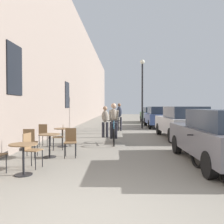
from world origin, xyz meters
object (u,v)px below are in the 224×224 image
Objects in this scene: pedestrian_mid at (114,117)px; cafe_chair_far_toward_street at (44,134)px; cafe_chair_mid_toward_wall at (71,140)px; parked_car_fourth at (151,114)px; cafe_table_near at (23,152)px; cafe_table_far at (62,133)px; cafe_chair_far_toward_wall at (60,135)px; parked_motorcycle at (212,158)px; cyclist_on_bicycle at (114,124)px; parked_car_second at (182,122)px; cafe_table_mid at (49,140)px; pedestrian_far at (119,115)px; street_lamp at (142,85)px; parked_car_nearest at (221,136)px; parked_car_third at (159,117)px; cafe_chair_mid_toward_street at (30,141)px; cafe_chair_near_toward_street at (31,148)px; pedestrian_near at (105,120)px.

cafe_chair_far_toward_street is at bearing -119.32° from pedestrian_mid.
parked_car_fourth reaches higher than cafe_chair_mid_toward_wall.
cafe_table_near is 1.00× the size of cafe_table_far.
cafe_chair_far_toward_wall is 5.25m from parked_motorcycle.
cyclist_on_bicycle is at bearing 23.67° from cafe_table_far.
cafe_chair_mid_toward_wall is 4.08m from parked_motorcycle.
cafe_table_near is 3.18m from cafe_chair_far_toward_wall.
parked_car_fourth is (4.51, 15.78, 0.26)m from cafe_chair_mid_toward_wall.
pedestrian_mid is 3.91m from parked_car_second.
cafe_table_mid is 3.37m from cyclist_on_bicycle.
cafe_chair_mid_toward_wall is at bearing -115.04° from cyclist_on_bicycle.
cafe_table_near is 10.16m from pedestrian_far.
parked_motorcycle reaches higher than cafe_table_near.
cyclist_on_bicycle is 7.59m from street_lamp.
parked_car_nearest reaches higher than cafe_table_far.
cafe_table_far is 0.16× the size of parked_car_second.
parked_car_third is at bearing 91.45° from parked_car_second.
parked_car_nearest is at bearing -72.20° from pedestrian_far.
pedestrian_far reaches higher than cafe_chair_mid_toward_street.
cafe_chair_near_toward_street is 0.21× the size of parked_car_nearest.
parked_car_second is 11.39m from parked_car_fourth.
pedestrian_far is (1.46, 7.94, 0.48)m from cafe_chair_mid_toward_wall.
cyclist_on_bicycle is at bearing 19.41° from cafe_chair_far_toward_street.
cafe_table_mid is at bearing -90.00° from cafe_chair_far_toward_wall.
street_lamp is at bearing -103.12° from parked_car_fourth.
cyclist_on_bicycle is 0.36× the size of street_lamp.
cafe_table_near is 0.81× the size of cafe_chair_near_toward_street.
cafe_chair_mid_toward_street is 11.06m from street_lamp.
pedestrian_far is (0.20, 5.25, 0.19)m from cyclist_on_bicycle.
cafe_chair_far_toward_wall is at bearing -109.40° from pedestrian_mid.
parked_car_second is 6.16m from parked_car_third.
cafe_table_far is 3.21m from pedestrian_near.
parked_car_third is 5.23m from parked_car_fourth.
parked_motorcycle is (4.36, -3.67, -0.12)m from cafe_table_far.
cafe_chair_mid_toward_street is 6.97m from pedestrian_mid.
street_lamp is at bearing 72.33° from cafe_chair_mid_toward_wall.
pedestrian_far is (2.87, 6.19, 0.48)m from cafe_chair_far_toward_street.
pedestrian_near is 11.74m from parked_car_fourth.
parked_car_fourth is (3.33, 9.41, -0.17)m from pedestrian_mid.
cyclist_on_bicycle is at bearing 64.96° from cafe_chair_mid_toward_wall.
parked_motorcycle reaches higher than cafe_table_far.
parked_car_third reaches higher than cafe_chair_far_toward_street.
cafe_chair_mid_toward_wall is at bearing 153.18° from parked_motorcycle.
cafe_table_near is at bearing -108.54° from cafe_chair_mid_toward_wall.
parked_car_second is (5.96, 2.64, 0.29)m from cafe_chair_far_toward_street.
parked_car_third is at bearing -91.26° from parked_car_fourth.
cafe_chair_mid_toward_wall is 2.25m from cafe_chair_far_toward_street.
cafe_chair_mid_toward_street is (-0.49, 1.20, 0.00)m from cafe_chair_near_toward_street.
cafe_table_mid is (0.10, 1.28, 0.00)m from cafe_chair_near_toward_street.
pedestrian_far is at bearing 77.93° from cafe_table_near.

